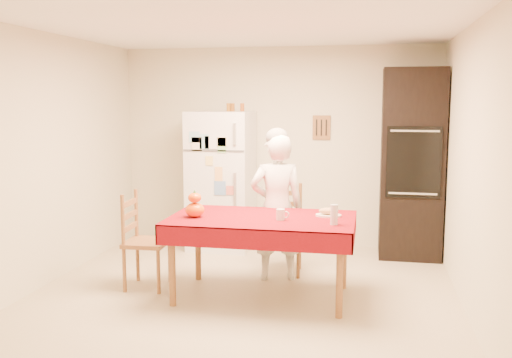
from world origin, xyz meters
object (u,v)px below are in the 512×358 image
(dining_table, at_px, (262,225))
(bread_plate, at_px, (328,215))
(refrigerator, at_px, (221,180))
(oven_cabinet, at_px, (412,164))
(pumpkin_lower, at_px, (195,210))
(coffee_mug, at_px, (281,215))
(chair_left, at_px, (141,237))
(chair_far, at_px, (283,225))
(seated_woman, at_px, (277,207))
(wine_glass, at_px, (334,215))

(dining_table, relative_size, bread_plate, 7.08)
(refrigerator, height_order, oven_cabinet, oven_cabinet)
(oven_cabinet, distance_m, pumpkin_lower, 2.79)
(bread_plate, bearing_deg, coffee_mug, -148.78)
(chair_left, xyz_separation_m, coffee_mug, (1.41, -0.15, 0.30))
(coffee_mug, xyz_separation_m, pumpkin_lower, (-0.80, -0.02, 0.02))
(refrigerator, relative_size, pumpkin_lower, 9.50)
(oven_cabinet, distance_m, chair_far, 1.75)
(chair_far, bearing_deg, dining_table, -98.88)
(chair_left, distance_m, seated_woman, 1.39)
(chair_left, bearing_deg, wine_glass, -99.93)
(dining_table, bearing_deg, coffee_mug, -25.75)
(dining_table, bearing_deg, seated_woman, 85.50)
(oven_cabinet, distance_m, bread_plate, 1.84)
(dining_table, xyz_separation_m, seated_woman, (0.04, 0.57, 0.06))
(oven_cabinet, xyz_separation_m, wine_glass, (-0.77, -1.95, -0.25))
(chair_left, distance_m, pumpkin_lower, 0.71)
(oven_cabinet, xyz_separation_m, coffee_mug, (-1.26, -1.85, -0.29))
(oven_cabinet, bearing_deg, dining_table, -129.44)
(refrigerator, bearing_deg, chair_left, -103.12)
(seated_woman, bearing_deg, coffee_mug, 86.83)
(bread_plate, bearing_deg, seated_woman, 143.41)
(dining_table, bearing_deg, chair_left, 177.45)
(pumpkin_lower, height_order, bread_plate, pumpkin_lower)
(pumpkin_lower, bearing_deg, seated_woman, 46.22)
(wine_glass, bearing_deg, coffee_mug, 168.43)
(chair_far, bearing_deg, oven_cabinet, 29.16)
(dining_table, relative_size, chair_far, 1.79)
(chair_far, bearing_deg, pumpkin_lower, -129.58)
(refrigerator, height_order, chair_left, refrigerator)
(refrigerator, bearing_deg, wine_glass, -51.53)
(refrigerator, height_order, pumpkin_lower, refrigerator)
(seated_woman, bearing_deg, chair_far, -110.11)
(oven_cabinet, relative_size, bread_plate, 9.17)
(pumpkin_lower, distance_m, wine_glass, 1.29)
(chair_left, bearing_deg, chair_far, -61.02)
(oven_cabinet, xyz_separation_m, chair_left, (-2.67, -1.70, -0.59))
(refrigerator, distance_m, coffee_mug, 2.07)
(chair_far, distance_m, bread_plate, 0.91)
(refrigerator, distance_m, bread_plate, 2.11)
(coffee_mug, height_order, wine_glass, wine_glass)
(wine_glass, relative_size, bread_plate, 0.73)
(bread_plate, bearing_deg, pumpkin_lower, -167.37)
(dining_table, height_order, seated_woman, seated_woman)
(refrigerator, xyz_separation_m, oven_cabinet, (2.28, 0.05, 0.25))
(refrigerator, bearing_deg, seated_woman, -52.26)
(coffee_mug, bearing_deg, pumpkin_lower, -178.46)
(coffee_mug, xyz_separation_m, bread_plate, (0.41, 0.25, -0.04))
(oven_cabinet, xyz_separation_m, bread_plate, (-0.84, -1.60, -0.33))
(refrigerator, bearing_deg, bread_plate, -47.19)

